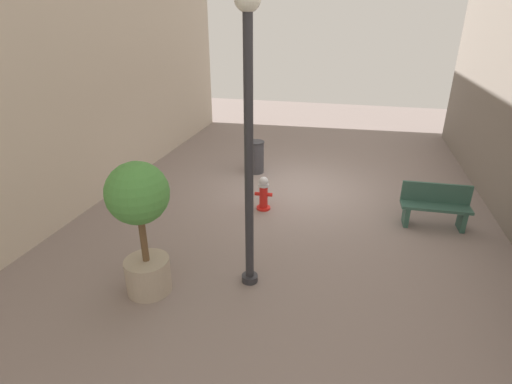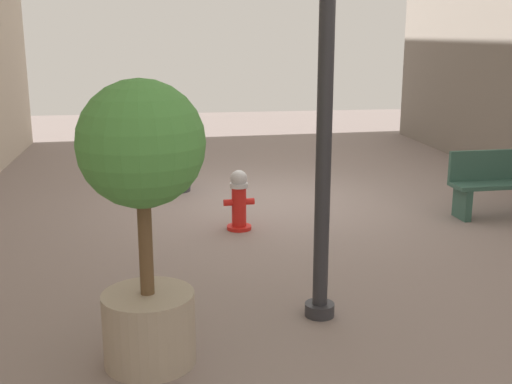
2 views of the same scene
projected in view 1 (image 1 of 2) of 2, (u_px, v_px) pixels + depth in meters
name	position (u px, v px, depth m)	size (l,w,h in m)	color
ground_plane	(297.00, 188.00, 10.63)	(23.40, 23.40, 0.00)	gray
fire_hydrant	(264.00, 193.00, 9.34)	(0.42, 0.40, 0.82)	red
bench_near	(435.00, 205.00, 8.56)	(1.44, 0.48, 0.95)	#33594C
planter_tree	(140.00, 216.00, 6.11)	(0.97, 0.97, 2.28)	tan
street_lamp	(249.00, 122.00, 5.76)	(0.36, 0.36, 4.62)	#2D2D33
trash_bin	(256.00, 157.00, 11.54)	(0.51, 0.51, 0.95)	#38383D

